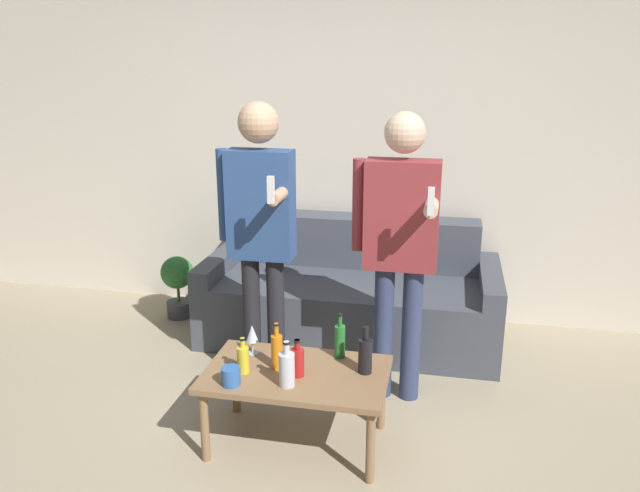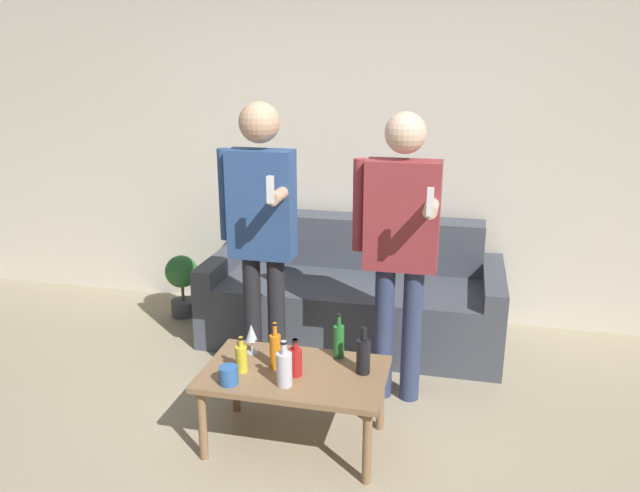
{
  "view_description": "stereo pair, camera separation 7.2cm",
  "coord_description": "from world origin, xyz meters",
  "px_view_note": "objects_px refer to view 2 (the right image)",
  "views": [
    {
      "loc": [
        0.76,
        -2.43,
        1.94
      ],
      "look_at": [
        0.09,
        0.74,
        0.95
      ],
      "focal_mm": 35.0,
      "sensor_mm": 36.0,
      "label": 1
    },
    {
      "loc": [
        0.83,
        -2.42,
        1.94
      ],
      "look_at": [
        0.09,
        0.74,
        0.95
      ],
      "focal_mm": 35.0,
      "sensor_mm": 36.0,
      "label": 2
    }
  ],
  "objects_px": {
    "person_standing_left": "(261,222)",
    "person_standing_right": "(400,237)",
    "coffee_table": "(295,380)",
    "couch": "(354,296)",
    "bottle_orange": "(284,368)"
  },
  "relations": [
    {
      "from": "coffee_table",
      "to": "person_standing_left",
      "type": "relative_size",
      "value": 0.54
    },
    {
      "from": "bottle_orange",
      "to": "person_standing_right",
      "type": "distance_m",
      "value": 0.99
    },
    {
      "from": "couch",
      "to": "coffee_table",
      "type": "height_order",
      "value": "couch"
    },
    {
      "from": "coffee_table",
      "to": "person_standing_right",
      "type": "relative_size",
      "value": 0.55
    },
    {
      "from": "coffee_table",
      "to": "bottle_orange",
      "type": "relative_size",
      "value": 3.98
    },
    {
      "from": "couch",
      "to": "coffee_table",
      "type": "relative_size",
      "value": 2.21
    },
    {
      "from": "couch",
      "to": "person_standing_left",
      "type": "distance_m",
      "value": 1.18
    },
    {
      "from": "person_standing_left",
      "to": "person_standing_right",
      "type": "distance_m",
      "value": 0.79
    },
    {
      "from": "couch",
      "to": "bottle_orange",
      "type": "xyz_separation_m",
      "value": [
        -0.07,
        -1.52,
        0.21
      ]
    },
    {
      "from": "bottle_orange",
      "to": "couch",
      "type": "bearing_deg",
      "value": 87.36
    },
    {
      "from": "couch",
      "to": "coffee_table",
      "type": "bearing_deg",
      "value": -92.5
    },
    {
      "from": "couch",
      "to": "person_standing_right",
      "type": "height_order",
      "value": "person_standing_right"
    },
    {
      "from": "bottle_orange",
      "to": "coffee_table",
      "type": "bearing_deg",
      "value": 85.97
    },
    {
      "from": "person_standing_left",
      "to": "person_standing_right",
      "type": "height_order",
      "value": "person_standing_left"
    },
    {
      "from": "couch",
      "to": "person_standing_left",
      "type": "relative_size",
      "value": 1.2
    }
  ]
}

